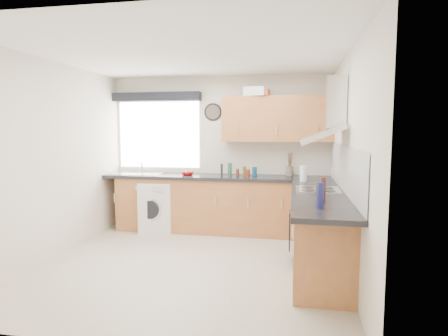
% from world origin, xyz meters
% --- Properties ---
extents(ground_plane, '(3.60, 3.60, 0.00)m').
position_xyz_m(ground_plane, '(0.00, 0.00, 0.00)').
color(ground_plane, beige).
extents(ceiling, '(3.60, 3.60, 0.02)m').
position_xyz_m(ceiling, '(0.00, 0.00, 2.50)').
color(ceiling, white).
rests_on(ceiling, wall_back).
extents(wall_back, '(3.60, 0.02, 2.50)m').
position_xyz_m(wall_back, '(0.00, 1.80, 1.25)').
color(wall_back, silver).
rests_on(wall_back, ground_plane).
extents(wall_front, '(3.60, 0.02, 2.50)m').
position_xyz_m(wall_front, '(0.00, -1.80, 1.25)').
color(wall_front, silver).
rests_on(wall_front, ground_plane).
extents(wall_left, '(0.02, 3.60, 2.50)m').
position_xyz_m(wall_left, '(-1.80, 0.00, 1.25)').
color(wall_left, silver).
rests_on(wall_left, ground_plane).
extents(wall_right, '(0.02, 3.60, 2.50)m').
position_xyz_m(wall_right, '(1.80, 0.00, 1.25)').
color(wall_right, silver).
rests_on(wall_right, ground_plane).
extents(window, '(1.40, 0.02, 1.10)m').
position_xyz_m(window, '(-1.05, 1.79, 1.55)').
color(window, white).
rests_on(window, wall_back).
extents(window_blind, '(1.50, 0.18, 0.14)m').
position_xyz_m(window_blind, '(-1.05, 1.70, 2.18)').
color(window_blind, black).
rests_on(window_blind, wall_back).
extents(splashback, '(0.01, 3.00, 0.54)m').
position_xyz_m(splashback, '(1.79, 0.30, 1.18)').
color(splashback, white).
rests_on(splashback, wall_right).
extents(base_cab_back, '(3.00, 0.58, 0.86)m').
position_xyz_m(base_cab_back, '(-0.10, 1.51, 0.43)').
color(base_cab_back, '#9E5F32').
rests_on(base_cab_back, ground_plane).
extents(base_cab_corner, '(0.60, 0.60, 0.86)m').
position_xyz_m(base_cab_corner, '(1.50, 1.50, 0.43)').
color(base_cab_corner, '#9E5F32').
rests_on(base_cab_corner, ground_plane).
extents(base_cab_right, '(0.58, 2.10, 0.86)m').
position_xyz_m(base_cab_right, '(1.51, 0.15, 0.43)').
color(base_cab_right, '#9E5F32').
rests_on(base_cab_right, ground_plane).
extents(worktop_back, '(3.60, 0.62, 0.05)m').
position_xyz_m(worktop_back, '(0.00, 1.50, 0.89)').
color(worktop_back, black).
rests_on(worktop_back, base_cab_back).
extents(worktop_right, '(0.62, 2.42, 0.05)m').
position_xyz_m(worktop_right, '(1.50, 0.00, 0.89)').
color(worktop_right, black).
rests_on(worktop_right, base_cab_right).
extents(sink, '(0.84, 0.46, 0.10)m').
position_xyz_m(sink, '(-1.33, 1.50, 0.95)').
color(sink, silver).
rests_on(sink, worktop_back).
extents(oven, '(0.56, 0.58, 0.85)m').
position_xyz_m(oven, '(1.50, 0.30, 0.42)').
color(oven, black).
rests_on(oven, ground_plane).
extents(hob_plate, '(0.52, 0.52, 0.01)m').
position_xyz_m(hob_plate, '(1.50, 0.30, 0.92)').
color(hob_plate, silver).
rests_on(hob_plate, worktop_right).
extents(extractor_hood, '(0.52, 0.78, 0.66)m').
position_xyz_m(extractor_hood, '(1.60, 0.30, 1.77)').
color(extractor_hood, silver).
rests_on(extractor_hood, wall_right).
extents(upper_cabinets, '(1.70, 0.35, 0.70)m').
position_xyz_m(upper_cabinets, '(0.95, 1.62, 1.80)').
color(upper_cabinets, '#9E5F32').
rests_on(upper_cabinets, wall_back).
extents(washing_machine, '(0.67, 0.66, 0.79)m').
position_xyz_m(washing_machine, '(-0.97, 1.40, 0.40)').
color(washing_machine, white).
rests_on(washing_machine, ground_plane).
extents(wall_clock, '(0.29, 0.04, 0.29)m').
position_xyz_m(wall_clock, '(-0.11, 1.78, 1.92)').
color(wall_clock, black).
rests_on(wall_clock, wall_back).
extents(casserole, '(0.36, 0.29, 0.14)m').
position_xyz_m(casserole, '(0.61, 1.55, 2.22)').
color(casserole, white).
rests_on(casserole, upper_cabinets).
extents(storage_box, '(0.24, 0.21, 0.10)m').
position_xyz_m(storage_box, '(0.71, 1.52, 2.20)').
color(storage_box, '#A34C29').
rests_on(storage_box, upper_cabinets).
extents(utensil_pot, '(0.11, 0.11, 0.15)m').
position_xyz_m(utensil_pot, '(1.15, 1.70, 0.98)').
color(utensil_pot, '#746555').
rests_on(utensil_pot, worktop_back).
extents(kitchen_roll, '(0.12, 0.12, 0.22)m').
position_xyz_m(kitchen_roll, '(1.35, 1.05, 1.02)').
color(kitchen_roll, white).
rests_on(kitchen_roll, worktop_right).
extents(tomato_cluster, '(0.19, 0.19, 0.07)m').
position_xyz_m(tomato_cluster, '(-0.45, 1.44, 0.95)').
color(tomato_cluster, '#AA0909').
rests_on(tomato_cluster, worktop_back).
extents(jar_0, '(0.04, 0.04, 0.19)m').
position_xyz_m(jar_0, '(0.09, 1.52, 1.00)').
color(jar_0, black).
rests_on(jar_0, worktop_back).
extents(jar_1, '(0.06, 0.06, 0.20)m').
position_xyz_m(jar_1, '(0.20, 1.60, 1.01)').
color(jar_1, navy).
rests_on(jar_1, worktop_back).
extents(jar_2, '(0.05, 0.05, 0.21)m').
position_xyz_m(jar_2, '(0.25, 1.41, 1.02)').
color(jar_2, '#234E1C').
rests_on(jar_2, worktop_back).
extents(jar_3, '(0.07, 0.07, 0.12)m').
position_xyz_m(jar_3, '(0.52, 1.37, 0.97)').
color(jar_3, maroon).
rests_on(jar_3, worktop_back).
extents(jar_4, '(0.05, 0.05, 0.12)m').
position_xyz_m(jar_4, '(0.36, 1.45, 0.97)').
color(jar_4, '#52241D').
rests_on(jar_4, worktop_back).
extents(jar_5, '(0.07, 0.07, 0.14)m').
position_xyz_m(jar_5, '(0.61, 1.58, 0.98)').
color(jar_5, navy).
rests_on(jar_5, worktop_back).
extents(jar_6, '(0.05, 0.05, 0.16)m').
position_xyz_m(jar_6, '(0.46, 1.44, 0.99)').
color(jar_6, brown).
rests_on(jar_6, worktop_back).
extents(bottle_0, '(0.06, 0.06, 0.24)m').
position_xyz_m(bottle_0, '(1.45, -0.78, 1.03)').
color(bottle_0, navy).
rests_on(bottle_0, worktop_right).
extents(bottle_1, '(0.06, 0.06, 0.17)m').
position_xyz_m(bottle_1, '(1.46, -0.47, 1.00)').
color(bottle_1, black).
rests_on(bottle_1, worktop_right).
extents(bottle_2, '(0.05, 0.05, 0.25)m').
position_xyz_m(bottle_2, '(1.50, -0.43, 1.03)').
color(bottle_2, '#461A19').
rests_on(bottle_2, worktop_right).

